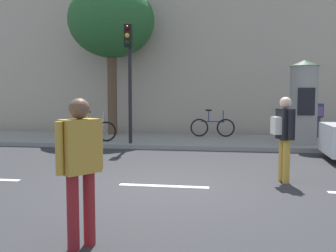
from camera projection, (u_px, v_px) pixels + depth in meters
ground_plane at (164, 186)px, 7.53m from camera, size 80.00×80.00×0.00m
sidewalk_curb at (195, 141)px, 14.42m from camera, size 36.00×4.00×0.15m
lane_markings at (164, 186)px, 7.53m from camera, size 25.80×0.16×0.01m
building_backdrop at (204, 49)px, 19.02m from camera, size 36.00×5.00×8.29m
traffic_light at (129, 64)px, 12.79m from camera, size 0.24×0.45×4.01m
poster_column at (303, 102)px, 12.81m from camera, size 1.00×1.00×2.83m
street_tree at (111, 22)px, 15.84m from camera, size 3.59×3.59×6.30m
pedestrian_in_red_top at (284, 131)px, 7.83m from camera, size 0.46×0.60×1.77m
pedestrian_with_backpack at (79, 159)px, 4.43m from camera, size 0.52×0.53×1.76m
pedestrian_tallest at (316, 114)px, 14.91m from camera, size 0.63×0.49×1.54m
bicycle_leaning at (212, 127)px, 15.19m from camera, size 1.77×0.15×1.09m
bicycle_upright at (92, 131)px, 13.62m from camera, size 1.76×0.33×1.09m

